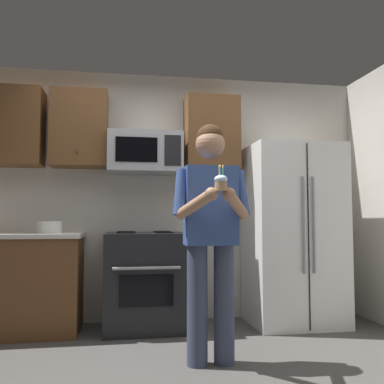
# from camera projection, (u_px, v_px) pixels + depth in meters

# --- Properties ---
(ground_plane) EXTENTS (6.00, 6.00, 0.00)m
(ground_plane) POSITION_uv_depth(u_px,v_px,m) (178.00, 382.00, 2.71)
(ground_plane) COLOR #474442
(wall_back) EXTENTS (4.40, 0.10, 2.60)m
(wall_back) POSITION_uv_depth(u_px,v_px,m) (157.00, 196.00, 4.52)
(wall_back) COLOR beige
(wall_back) RESTS_ON ground
(oven_range) EXTENTS (0.76, 0.70, 0.93)m
(oven_range) POSITION_uv_depth(u_px,v_px,m) (145.00, 281.00, 4.05)
(oven_range) COLOR black
(oven_range) RESTS_ON ground
(microwave) EXTENTS (0.74, 0.41, 0.40)m
(microwave) POSITION_uv_depth(u_px,v_px,m) (145.00, 153.00, 4.25)
(microwave) COLOR #9EA0A5
(refrigerator) EXTENTS (0.90, 0.75, 1.80)m
(refrigerator) POSITION_uv_depth(u_px,v_px,m) (293.00, 234.00, 4.29)
(refrigerator) COLOR white
(refrigerator) RESTS_ON ground
(cabinet_row_upper) EXTENTS (2.78, 0.36, 0.76)m
(cabinet_row_upper) POSITION_uv_depth(u_px,v_px,m) (87.00, 130.00, 4.23)
(cabinet_row_upper) COLOR brown
(counter_left) EXTENTS (1.44, 0.66, 0.92)m
(counter_left) POSITION_uv_depth(u_px,v_px,m) (2.00, 283.00, 3.86)
(counter_left) COLOR brown
(counter_left) RESTS_ON ground
(bowl_large_white) EXTENTS (0.24, 0.24, 0.11)m
(bowl_large_white) POSITION_uv_depth(u_px,v_px,m) (49.00, 227.00, 3.94)
(bowl_large_white) COLOR white
(bowl_large_white) RESTS_ON counter_left
(person) EXTENTS (0.60, 0.48, 1.76)m
(person) POSITION_uv_depth(u_px,v_px,m) (211.00, 227.00, 3.10)
(person) COLOR #383F59
(person) RESTS_ON ground
(cupcake) EXTENTS (0.09, 0.09, 0.17)m
(cupcake) POSITION_uv_depth(u_px,v_px,m) (221.00, 182.00, 2.79)
(cupcake) COLOR #A87F56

